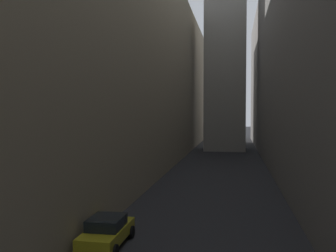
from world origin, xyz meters
TOP-DOWN VIEW (x-y plane):
  - ground_plane at (0.00, 48.00)m, footprint 264.00×264.00m
  - building_block_left at (-13.09, 50.00)m, footprint 15.18×108.00m
  - parked_car_left_far at (-4.40, 26.65)m, footprint 1.93×4.08m

SIDE VIEW (x-z plane):
  - ground_plane at x=0.00m, z-range 0.00..0.00m
  - parked_car_left_far at x=-4.40m, z-range 0.03..1.49m
  - building_block_left at x=-13.09m, z-range 0.00..23.57m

